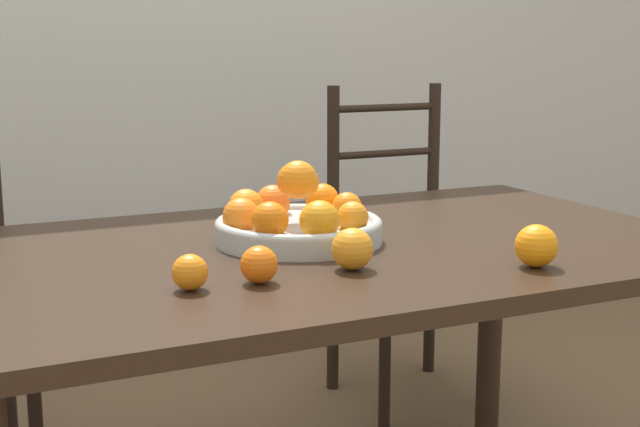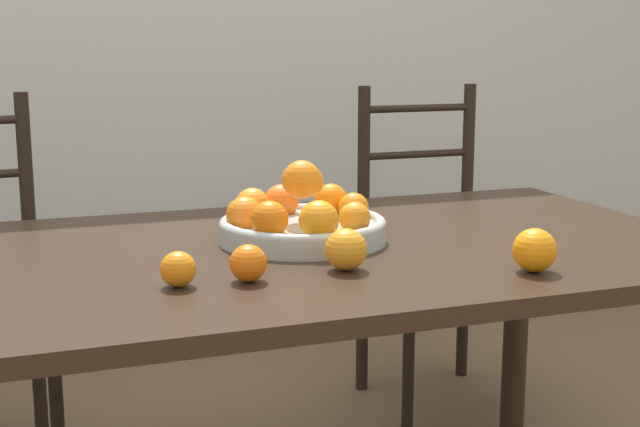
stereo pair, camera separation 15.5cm
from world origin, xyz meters
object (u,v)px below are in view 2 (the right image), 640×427
fruit_bowl (301,220)px  orange_loose_1 (248,263)px  chair_right (434,253)px  orange_loose_2 (535,250)px  orange_loose_3 (178,269)px  orange_loose_0 (346,249)px

fruit_bowl → orange_loose_1: fruit_bowl is taller
orange_loose_1 → fruit_bowl: bearing=54.7°
fruit_bowl → chair_right: 1.07m
orange_loose_2 → orange_loose_3: 0.65m
fruit_bowl → orange_loose_3: (-0.31, -0.26, -0.02)m
chair_right → orange_loose_3: bearing=-135.1°
orange_loose_0 → chair_right: 1.25m
orange_loose_1 → chair_right: chair_right is taller
orange_loose_0 → chair_right: bearing=54.8°
fruit_bowl → orange_loose_1: bearing=-125.3°
fruit_bowl → orange_loose_0: fruit_bowl is taller
fruit_bowl → orange_loose_3: size_ratio=5.65×
orange_loose_0 → orange_loose_3: 0.31m
orange_loose_3 → fruit_bowl: bearing=39.7°
fruit_bowl → chair_right: chair_right is taller
orange_loose_1 → chair_right: bearing=48.5°
orange_loose_1 → orange_loose_2: orange_loose_2 is taller
chair_right → orange_loose_2: bearing=-108.4°
orange_loose_1 → orange_loose_2: size_ratio=0.82×
chair_right → orange_loose_0: bearing=-124.9°
orange_loose_2 → orange_loose_0: bearing=158.1°
orange_loose_0 → orange_loose_2: 0.35m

